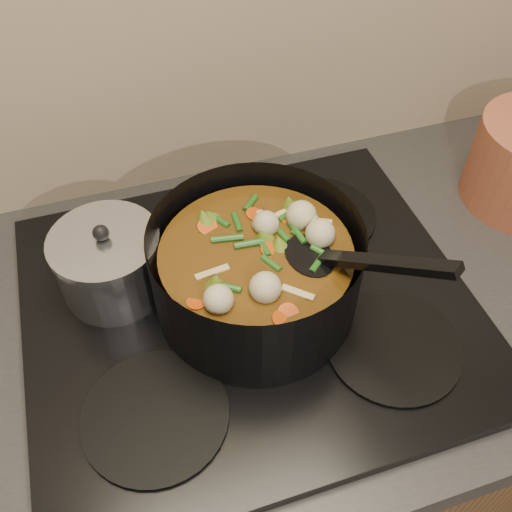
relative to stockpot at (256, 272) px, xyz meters
name	(u,v)px	position (x,y,z in m)	size (l,w,h in m)	color
counter	(251,442)	(-0.01, 0.00, -0.54)	(2.64, 0.64, 0.91)	brown
stovetop	(249,306)	(-0.01, 0.00, -0.07)	(0.62, 0.54, 0.03)	black
stockpot	(256,272)	(0.00, 0.00, 0.00)	(0.36, 0.36, 0.20)	black
saucepan	(110,263)	(-0.19, 0.09, -0.01)	(0.15, 0.15, 0.12)	silver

